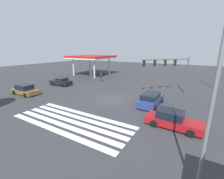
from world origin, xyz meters
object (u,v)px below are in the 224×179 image
at_px(traffic_signal_mast, 170,67).
at_px(street_light_pole_b, 220,63).
at_px(car_3, 151,99).
at_px(car_0, 172,120).
at_px(pedestrian, 101,77).
at_px(street_light_pole_a, 216,83).
at_px(car_1, 61,82).
at_px(car_4, 25,90).

height_order(traffic_signal_mast, street_light_pole_b, street_light_pole_b).
bearing_deg(car_3, street_light_pole_b, -29.25).
bearing_deg(car_0, street_light_pole_b, 79.17).
bearing_deg(pedestrian, car_3, 15.72).
distance_m(traffic_signal_mast, car_0, 11.01).
relative_size(traffic_signal_mast, car_0, 1.16).
bearing_deg(traffic_signal_mast, street_light_pole_a, 59.98).
height_order(car_3, street_light_pole_a, street_light_pole_a).
relative_size(traffic_signal_mast, street_light_pole_b, 0.75).
relative_size(pedestrian, street_light_pole_a, 0.20).
relative_size(car_1, street_light_pole_b, 0.58).
height_order(pedestrian, street_light_pole_b, street_light_pole_b).
xyz_separation_m(car_1, street_light_pole_b, (25.31, 11.13, 3.78)).
height_order(car_4, pedestrian, pedestrian).
distance_m(traffic_signal_mast, street_light_pole_b, 9.68).
distance_m(traffic_signal_mast, pedestrian, 14.72).
bearing_deg(pedestrian, car_1, -76.99).
bearing_deg(car_3, pedestrian, 58.32).
bearing_deg(car_0, car_1, 166.44).
distance_m(street_light_pole_a, street_light_pole_b, 23.79).
xyz_separation_m(pedestrian, street_light_pole_a, (18.53, -19.20, 4.45)).
bearing_deg(car_1, street_light_pole_b, -159.85).
relative_size(car_0, car_4, 1.04).
bearing_deg(traffic_signal_mast, car_0, 57.99).
xyz_separation_m(street_light_pole_a, street_light_pole_b, (2.09, 23.68, -1.04)).
relative_size(car_0, street_light_pole_b, 0.65).
distance_m(traffic_signal_mast, car_4, 22.02).
relative_size(traffic_signal_mast, street_light_pole_a, 0.59).
relative_size(car_0, car_3, 0.97).
bearing_deg(street_light_pole_a, street_light_pole_b, 84.95).
bearing_deg(street_light_pole_a, car_0, 108.08).
bearing_deg(street_light_pole_a, traffic_signal_mast, 104.98).
height_order(traffic_signal_mast, car_0, traffic_signal_mast).
height_order(car_0, street_light_pole_a, street_light_pole_a).
bearing_deg(street_light_pole_b, street_light_pole_a, -95.05).
bearing_deg(car_1, traffic_signal_mast, -171.63).
relative_size(car_3, car_4, 1.07).
distance_m(car_0, street_light_pole_a, 8.23).
bearing_deg(pedestrian, street_light_pole_b, 60.35).
relative_size(pedestrian, street_light_pole_b, 0.25).
bearing_deg(car_1, pedestrian, -128.70).
bearing_deg(car_0, street_light_pole_a, -69.19).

